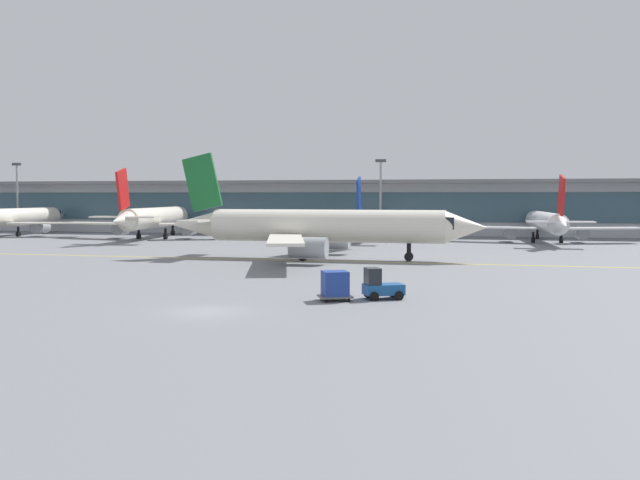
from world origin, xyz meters
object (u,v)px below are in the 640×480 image
(gate_airplane_1, at_px, (155,218))
(gate_airplane_2, at_px, (367,221))
(gate_airplane_3, at_px, (546,223))
(taxiing_regional_jet, at_px, (323,227))
(cargo_dolly_lead, at_px, (335,285))
(apron_light_mast_0, at_px, (17,194))
(baggage_tug, at_px, (380,286))
(gate_airplane_0, at_px, (13,218))
(apron_light_mast_1, at_px, (381,194))

(gate_airplane_1, distance_m, gate_airplane_2, 34.09)
(gate_airplane_1, xyz_separation_m, gate_airplane_3, (60.52, 3.53, -0.35))
(taxiing_regional_jet, bearing_deg, cargo_dolly_lead, -75.62)
(gate_airplane_1, relative_size, gate_airplane_3, 1.12)
(gate_airplane_2, xyz_separation_m, taxiing_regional_jet, (-0.29, -33.33, 0.63))
(gate_airplane_3, height_order, apron_light_mast_0, apron_light_mast_0)
(gate_airplane_1, xyz_separation_m, taxiing_regional_jet, (33.58, -29.54, 0.25))
(baggage_tug, xyz_separation_m, apron_light_mast_0, (-76.26, 68.22, 6.30))
(baggage_tug, relative_size, apron_light_mast_0, 0.23)
(gate_airplane_0, relative_size, baggage_tug, 10.50)
(gate_airplane_0, bearing_deg, apron_light_mast_0, 32.38)
(gate_airplane_0, distance_m, cargo_dolly_lead, 89.83)
(gate_airplane_0, height_order, baggage_tug, gate_airplane_0)
(gate_airplane_0, relative_size, gate_airplane_1, 0.94)
(baggage_tug, distance_m, cargo_dolly_lead, 3.08)
(baggage_tug, bearing_deg, gate_airplane_3, 49.78)
(apron_light_mast_1, bearing_deg, apron_light_mast_0, -179.54)
(cargo_dolly_lead, xyz_separation_m, apron_light_mast_1, (-5.23, 70.02, 6.11))
(gate_airplane_3, bearing_deg, baggage_tug, 161.24)
(gate_airplane_2, bearing_deg, taxiing_regional_jet, 177.68)
(gate_airplane_2, height_order, apron_light_mast_0, apron_light_mast_0)
(apron_light_mast_0, distance_m, apron_light_mast_1, 68.22)
(cargo_dolly_lead, bearing_deg, baggage_tug, -0.00)
(apron_light_mast_0, xyz_separation_m, apron_light_mast_1, (68.22, 0.55, -0.03))
(gate_airplane_2, bearing_deg, gate_airplane_1, 94.58)
(gate_airplane_0, xyz_separation_m, apron_light_mast_0, (-6.16, 9.99, 4.11))
(gate_airplane_0, relative_size, gate_airplane_3, 1.06)
(taxiing_regional_jet, height_order, cargo_dolly_lead, taxiing_regional_jet)
(gate_airplane_2, height_order, apron_light_mast_1, apron_light_mast_1)
(gate_airplane_1, relative_size, apron_light_mast_0, 2.51)
(taxiing_regional_jet, xyz_separation_m, baggage_tug, (9.42, -27.08, -2.61))
(gate_airplane_1, relative_size, taxiing_regional_jet, 0.93)
(gate_airplane_2, xyz_separation_m, gate_airplane_3, (26.64, -0.26, 0.04))
(gate_airplane_2, distance_m, gate_airplane_3, 26.64)
(gate_airplane_3, distance_m, taxiing_regional_jet, 42.66)
(gate_airplane_0, distance_m, apron_light_mast_0, 12.44)
(gate_airplane_2, xyz_separation_m, cargo_dolly_lead, (6.32, -61.67, -1.81))
(gate_airplane_3, xyz_separation_m, baggage_tug, (-17.51, -60.16, -2.01))
(gate_airplane_0, distance_m, apron_light_mast_1, 63.07)
(baggage_tug, height_order, apron_light_mast_0, apron_light_mast_0)
(cargo_dolly_lead, relative_size, apron_light_mast_0, 0.20)
(taxiing_regional_jet, relative_size, apron_light_mast_1, 2.71)
(gate_airplane_1, relative_size, apron_light_mast_1, 2.52)
(gate_airplane_2, bearing_deg, gate_airplane_3, -92.37)
(baggage_tug, distance_m, apron_light_mast_0, 102.51)
(baggage_tug, xyz_separation_m, cargo_dolly_lead, (-2.81, -1.25, 0.16))
(apron_light_mast_1, bearing_deg, taxiing_regional_jet, -91.90)
(apron_light_mast_1, bearing_deg, gate_airplane_0, -170.36)
(gate_airplane_2, height_order, baggage_tug, gate_airplane_2)
(gate_airplane_2, distance_m, apron_light_mast_1, 9.45)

